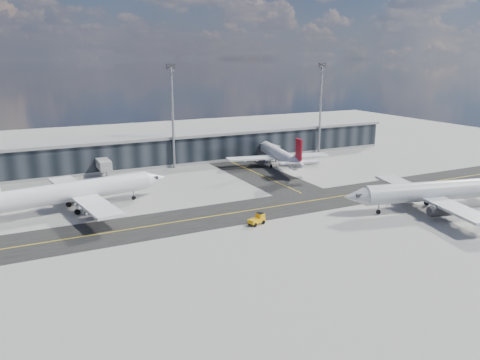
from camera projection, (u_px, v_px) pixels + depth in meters
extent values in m
plane|color=gray|center=(253.00, 217.00, 91.85)|extent=(300.00, 300.00, 0.00)
cube|color=black|center=(244.00, 211.00, 95.32)|extent=(180.00, 14.00, 0.02)
cube|color=black|center=(251.00, 171.00, 129.94)|extent=(14.00, 50.00, 0.02)
cube|color=yellow|center=(244.00, 211.00, 95.31)|extent=(180.00, 0.25, 0.01)
cube|color=yellow|center=(251.00, 171.00, 129.94)|extent=(0.25, 50.00, 0.01)
cube|color=black|center=(166.00, 150.00, 138.57)|extent=(150.00, 12.00, 8.00)
cube|color=gray|center=(166.00, 135.00, 137.47)|extent=(152.00, 13.00, 0.80)
cube|color=gray|center=(167.00, 162.00, 139.47)|extent=(150.00, 12.20, 0.80)
cube|color=gray|center=(103.00, 163.00, 123.17)|extent=(3.00, 10.00, 2.40)
cylinder|color=gray|center=(107.00, 176.00, 119.41)|extent=(0.60, 0.60, 2.40)
cube|color=gray|center=(268.00, 148.00, 144.63)|extent=(3.00, 10.00, 2.40)
cylinder|color=gray|center=(276.00, 158.00, 140.87)|extent=(0.60, 0.60, 2.40)
cylinder|color=gray|center=(173.00, 119.00, 129.99)|extent=(0.70, 0.70, 28.00)
cube|color=#2D2D30|center=(171.00, 66.00, 126.43)|extent=(2.50, 0.50, 1.40)
cylinder|color=gray|center=(320.00, 110.00, 151.45)|extent=(0.70, 0.70, 28.00)
cube|color=#2D2D30|center=(322.00, 65.00, 147.89)|extent=(2.50, 0.50, 1.40)
cylinder|color=white|center=(76.00, 191.00, 95.28)|extent=(30.71, 8.72, 4.06)
cone|color=white|center=(154.00, 179.00, 104.91)|extent=(5.64, 4.80, 4.06)
cube|color=white|center=(82.00, 195.00, 96.10)|extent=(10.36, 34.88, 0.51)
cylinder|color=#2D2D30|center=(78.00, 193.00, 101.76)|extent=(4.57, 2.97, 2.33)
cylinder|color=#2D2D30|center=(97.00, 206.00, 92.13)|extent=(4.57, 2.97, 2.33)
cube|color=#B9BCBE|center=(78.00, 189.00, 101.56)|extent=(2.07, 0.72, 0.81)
cube|color=#B9BCBE|center=(97.00, 203.00, 91.93)|extent=(2.07, 0.72, 0.81)
cube|color=#2D2D30|center=(152.00, 177.00, 104.53)|extent=(2.35, 2.52, 0.71)
cylinder|color=gray|center=(134.00, 195.00, 102.79)|extent=(0.28, 0.28, 2.03)
cylinder|color=black|center=(134.00, 198.00, 102.98)|extent=(0.96, 0.49, 0.91)
cylinder|color=black|center=(69.00, 204.00, 98.00)|extent=(1.18, 0.67, 1.12)
cylinder|color=black|center=(77.00, 212.00, 93.18)|extent=(1.18, 0.67, 1.12)
cylinder|color=white|center=(279.00, 155.00, 134.26)|extent=(8.83, 26.57, 3.52)
cone|color=white|center=(264.00, 146.00, 148.29)|extent=(4.34, 5.03, 3.52)
cone|color=white|center=(299.00, 164.00, 119.70)|extent=(4.52, 5.89, 3.52)
cube|color=white|center=(278.00, 157.00, 135.31)|extent=(30.20, 10.41, 0.44)
cylinder|color=#2D2D30|center=(260.00, 161.00, 135.09)|extent=(2.74, 4.03, 2.02)
cylinder|color=#2D2D30|center=(294.00, 159.00, 137.66)|extent=(2.74, 4.03, 2.02)
cube|color=#B9BCBE|center=(260.00, 158.00, 134.92)|extent=(0.70, 1.80, 0.70)
cube|color=#B9BCBE|center=(294.00, 156.00, 137.48)|extent=(0.70, 1.80, 0.70)
cube|color=red|center=(299.00, 150.00, 119.18)|extent=(1.14, 3.70, 5.46)
cube|color=white|center=(299.00, 162.00, 119.57)|extent=(10.84, 4.57, 0.31)
cube|color=#2D2D30|center=(264.00, 145.00, 147.78)|extent=(2.25, 2.12, 0.62)
cylinder|color=gray|center=(268.00, 156.00, 144.78)|extent=(0.25, 0.25, 1.76)
cylinder|color=black|center=(268.00, 158.00, 144.94)|extent=(0.46, 0.84, 0.79)
cylinder|color=black|center=(271.00, 166.00, 133.56)|extent=(0.63, 1.04, 0.97)
cylinder|color=black|center=(289.00, 165.00, 134.84)|extent=(0.63, 1.04, 0.97)
cylinder|color=#B9BCBE|center=(433.00, 191.00, 95.37)|extent=(30.10, 10.65, 4.00)
cone|color=#B9BCBE|center=(357.00, 196.00, 91.59)|extent=(5.77, 5.02, 4.00)
cube|color=#B9BCBE|center=(428.00, 196.00, 95.39)|extent=(12.53, 34.22, 0.50)
cylinder|color=#2D2D30|center=(442.00, 210.00, 89.80)|extent=(4.61, 3.18, 2.30)
cylinder|color=#2D2D30|center=(407.00, 194.00, 101.09)|extent=(4.61, 3.18, 2.30)
cube|color=#B9BCBE|center=(442.00, 207.00, 89.60)|extent=(2.04, 0.84, 0.80)
cube|color=#B9BCBE|center=(407.00, 190.00, 100.89)|extent=(2.04, 0.84, 0.80)
cube|color=#2D2D30|center=(359.00, 194.00, 91.60)|extent=(2.44, 2.59, 0.70)
cylinder|color=gray|center=(379.00, 208.00, 93.40)|extent=(0.29, 0.29, 2.00)
cylinder|color=black|center=(378.00, 212.00, 93.59)|extent=(0.95, 0.54, 0.90)
cylinder|color=black|center=(445.00, 211.00, 93.63)|extent=(1.18, 0.73, 1.10)
cylinder|color=black|center=(427.00, 203.00, 99.28)|extent=(1.18, 0.73, 1.10)
cube|color=#FDB10D|center=(257.00, 220.00, 87.53)|extent=(3.59, 2.43, 0.77)
cube|color=#FDB10D|center=(260.00, 216.00, 88.00)|extent=(1.57, 1.71, 0.98)
cube|color=black|center=(260.00, 214.00, 87.91)|extent=(1.45, 1.63, 0.27)
cylinder|color=black|center=(258.00, 220.00, 88.86)|extent=(0.81, 0.49, 0.77)
cylinder|color=black|center=(263.00, 222.00, 87.86)|extent=(0.81, 0.49, 0.77)
cylinder|color=black|center=(250.00, 223.00, 87.41)|extent=(0.81, 0.49, 0.77)
cylinder|color=black|center=(255.00, 225.00, 86.41)|extent=(0.81, 0.49, 0.77)
imported|color=white|center=(264.00, 159.00, 141.53)|extent=(3.63, 5.05, 1.28)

